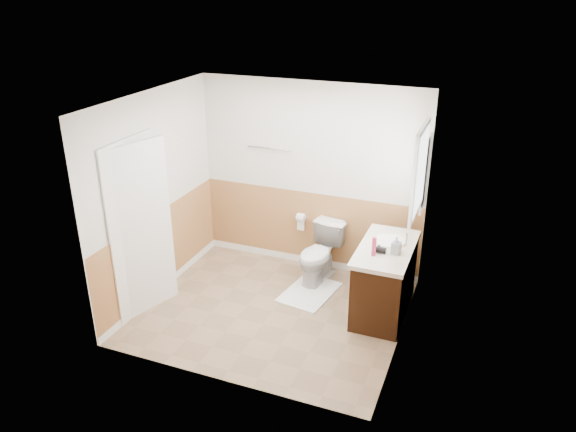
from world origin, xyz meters
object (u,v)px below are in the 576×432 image
at_px(toilet, 319,254).
at_px(lotion_bottle, 374,246).
at_px(bath_mat, 309,292).
at_px(soap_dispenser, 396,245).
at_px(vanity_cabinet, 384,282).

distance_m(toilet, lotion_bottle, 1.23).
bearing_deg(bath_mat, lotion_bottle, -20.79).
bearing_deg(soap_dispenser, bath_mat, 169.90).
height_order(toilet, soap_dispenser, soap_dispenser).
bearing_deg(lotion_bottle, vanity_cabinet, 68.30).
height_order(bath_mat, lotion_bottle, lotion_bottle).
bearing_deg(toilet, bath_mat, -81.07).
bearing_deg(lotion_bottle, soap_dispenser, 30.56).
height_order(bath_mat, soap_dispenser, soap_dispenser).
xyz_separation_m(lotion_bottle, soap_dispenser, (0.22, 0.13, -0.01)).
xyz_separation_m(vanity_cabinet, soap_dispenser, (0.12, -0.12, 0.55)).
distance_m(toilet, bath_mat, 0.51).
height_order(toilet, lotion_bottle, lotion_bottle).
distance_m(toilet, soap_dispenser, 1.32).
bearing_deg(vanity_cabinet, lotion_bottle, -111.70).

